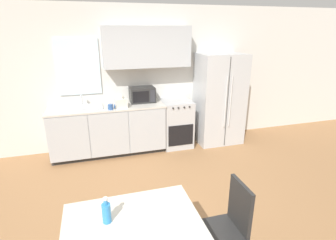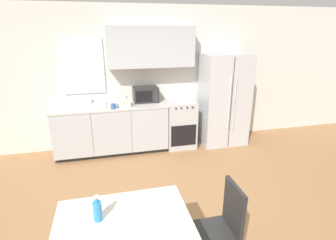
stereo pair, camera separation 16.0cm
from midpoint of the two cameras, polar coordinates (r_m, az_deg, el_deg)
name	(u,v)px [view 1 (the left image)]	position (r m, az deg, el deg)	size (l,w,h in m)	color
ground_plane	(154,212)	(3.64, -4.45, -19.31)	(12.00, 12.00, 0.00)	#9E7047
wall_back	(128,74)	(5.15, -9.56, 9.90)	(12.00, 0.38, 2.70)	silver
kitchen_counter	(109,130)	(5.06, -13.66, -2.07)	(2.09, 0.66, 0.93)	#333333
oven_range	(176,123)	(5.28, 0.85, -0.68)	(0.57, 0.65, 0.93)	#B7BABC
refrigerator	(219,99)	(5.45, 10.24, 4.51)	(0.90, 0.74, 1.82)	silver
kitchen_sink	(82,107)	(4.93, -19.09, 2.65)	(0.72, 0.44, 0.21)	#B7BABC
microwave	(142,95)	(5.06, -6.55, 5.52)	(0.47, 0.35, 0.28)	#282828
coffee_mug	(111,107)	(4.68, -13.29, 2.80)	(0.12, 0.09, 0.09)	#335999
grocery_bag_0	(121,102)	(4.74, -11.20, 3.86)	(0.22, 0.20, 0.25)	silver
dining_table	(134,236)	(2.36, -9.54, -23.71)	(1.12, 0.88, 0.77)	beige
dining_chair_side	(231,221)	(2.72, 11.76, -20.72)	(0.40, 0.40, 0.93)	#282828
drink_bottle	(106,212)	(2.31, -15.30, -18.83)	(0.07, 0.07, 0.23)	#338CD8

